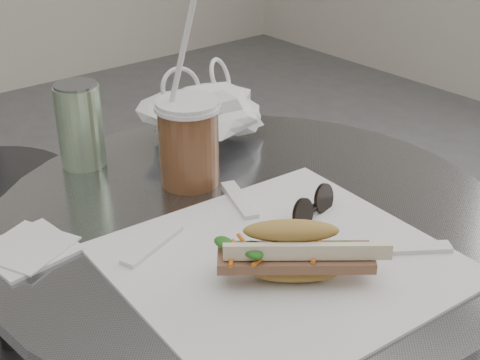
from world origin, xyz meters
TOP-DOWN VIEW (x-y plane):
  - cafe_table at (0.00, 0.20)m, footprint 0.76×0.76m
  - sandwich_paper at (-0.05, 0.07)m, footprint 0.42×0.40m
  - banh_mi at (-0.07, 0.04)m, footprint 0.23×0.22m
  - iced_coffee at (-0.01, 0.33)m, footprint 0.10×0.10m
  - sunglasses at (0.06, 0.13)m, footprint 0.10×0.04m
  - plastic_bag at (0.10, 0.43)m, footprint 0.24×0.20m
  - napkin_stack at (-0.29, 0.31)m, footprint 0.13×0.13m
  - drink_can at (-0.11, 0.50)m, footprint 0.07×0.07m

SIDE VIEW (x-z plane):
  - cafe_table at x=0.00m, z-range 0.10..0.84m
  - sandwich_paper at x=-0.05m, z-range 0.74..0.74m
  - napkin_stack at x=-0.29m, z-range 0.74..0.75m
  - sunglasses at x=0.06m, z-range 0.73..0.78m
  - banh_mi at x=-0.07m, z-range 0.74..0.82m
  - plastic_bag at x=0.10m, z-range 0.74..0.84m
  - drink_can at x=-0.11m, z-range 0.74..0.88m
  - iced_coffee at x=-0.01m, z-range 0.66..0.96m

